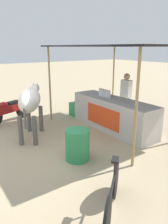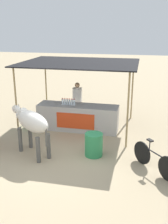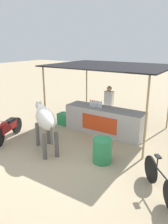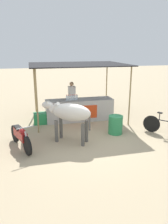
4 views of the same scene
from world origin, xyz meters
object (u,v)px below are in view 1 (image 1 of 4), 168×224
at_px(stall_counter, 113,114).
at_px(cow, 31,101).
at_px(vendor_behind_counter, 126,98).
at_px(motorcycle_parked, 9,110).
at_px(cooler_box, 78,109).
at_px(bicycle_leaning, 112,196).
at_px(water_barrel, 77,145).

relative_size(stall_counter, cow, 1.75).
bearing_deg(vendor_behind_counter, motorcycle_parked, -126.13).
height_order(cooler_box, bicycle_leaning, bicycle_leaning).
bearing_deg(water_barrel, cooler_box, 145.85).
xyz_separation_m(water_barrel, cow, (-1.83, -0.31, 0.68)).
height_order(stall_counter, water_barrel, stall_counter).
bearing_deg(motorcycle_parked, water_barrel, 7.49).
distance_m(vendor_behind_counter, bicycle_leaning, 4.40).
xyz_separation_m(vendor_behind_counter, motorcycle_parked, (-2.30, -3.15, -0.42)).
relative_size(stall_counter, water_barrel, 4.24).
bearing_deg(cow, vendor_behind_counter, 77.74).
bearing_deg(vendor_behind_counter, bicycle_leaning, -47.98).
relative_size(vendor_behind_counter, cow, 0.96).
relative_size(vendor_behind_counter, motorcycle_parked, 0.96).
height_order(water_barrel, bicycle_leaning, bicycle_leaning).
xyz_separation_m(stall_counter, cow, (-0.86, -2.25, 0.55)).
xyz_separation_m(water_barrel, motorcycle_parked, (-3.48, -0.46, 0.07)).
xyz_separation_m(vendor_behind_counter, bicycle_leaning, (2.92, -3.25, -0.50)).
relative_size(water_barrel, cow, 0.41).
xyz_separation_m(cooler_box, water_barrel, (2.72, -1.84, 0.11)).
bearing_deg(stall_counter, water_barrel, -63.41).
xyz_separation_m(cooler_box, motorcycle_parked, (-0.76, -2.30, 0.19)).
xyz_separation_m(motorcycle_parked, bicycle_leaning, (5.22, -0.10, -0.08)).
distance_m(water_barrel, cow, 1.98).
relative_size(vendor_behind_counter, water_barrel, 2.33).
bearing_deg(bicycle_leaning, vendor_behind_counter, 132.02).
distance_m(cooler_box, motorcycle_parked, 2.43).
height_order(water_barrel, cow, cow).
height_order(stall_counter, bicycle_leaning, stall_counter).
distance_m(cooler_box, cow, 2.46).
bearing_deg(cooler_box, cow, -67.60).
distance_m(cooler_box, bicycle_leaning, 5.07).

